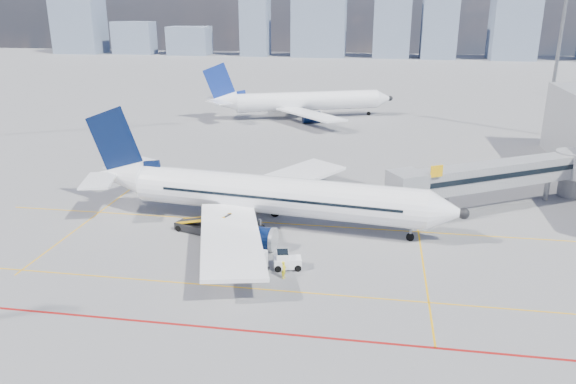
% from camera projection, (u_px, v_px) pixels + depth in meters
% --- Properties ---
extents(ground, '(420.00, 420.00, 0.00)m').
position_uv_depth(ground, '(265.00, 256.00, 50.52)').
color(ground, gray).
rests_on(ground, ground).
extents(apron_markings, '(90.00, 35.12, 0.01)m').
position_uv_depth(apron_markings, '(249.00, 276.00, 46.95)').
color(apron_markings, '#F1AB0C').
rests_on(apron_markings, ground).
extents(jet_bridge, '(23.55, 15.78, 6.30)m').
position_uv_depth(jet_bridge, '(505.00, 175.00, 61.54)').
color(jet_bridge, gray).
rests_on(jet_bridge, ground).
extents(floodlight_mast_ne, '(3.20, 0.61, 25.45)m').
position_uv_depth(floodlight_mast_ne, '(558.00, 54.00, 91.72)').
color(floodlight_mast_ne, slate).
rests_on(floodlight_mast_ne, ground).
extents(distant_skyline, '(253.37, 15.65, 30.90)m').
position_uv_depth(distant_skyline, '(369.00, 25.00, 223.33)').
color(distant_skyline, slate).
rests_on(distant_skyline, ground).
extents(main_aircraft, '(39.69, 34.50, 11.62)m').
position_uv_depth(main_aircraft, '(261.00, 195.00, 56.77)').
color(main_aircraft, white).
rests_on(main_aircraft, ground).
extents(second_aircraft, '(36.16, 30.72, 10.98)m').
position_uv_depth(second_aircraft, '(300.00, 102.00, 108.98)').
color(second_aircraft, white).
rests_on(second_aircraft, ground).
extents(baggage_tug, '(2.55, 1.86, 1.62)m').
position_uv_depth(baggage_tug, '(286.00, 260.00, 47.97)').
color(baggage_tug, white).
rests_on(baggage_tug, ground).
extents(cargo_dolly, '(3.82, 2.14, 1.98)m').
position_uv_depth(cargo_dolly, '(246.00, 261.00, 47.23)').
color(cargo_dolly, black).
rests_on(cargo_dolly, ground).
extents(belt_loader, '(6.28, 3.34, 2.54)m').
position_uv_depth(belt_loader, '(197.00, 226.00, 55.57)').
color(belt_loader, black).
rests_on(belt_loader, ground).
extents(ramp_worker, '(0.44, 0.60, 1.52)m').
position_uv_depth(ramp_worker, '(284.00, 270.00, 46.35)').
color(ramp_worker, yellow).
rests_on(ramp_worker, ground).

